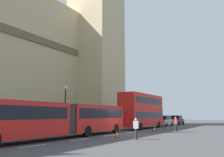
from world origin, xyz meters
The scene contains 11 objects.
ground_plane centered at (0.00, 0.00, 0.00)m, with size 160.00×160.00×0.00m, color #424244.
lane_centre_marking centered at (-2.10, 0.00, 0.01)m, with size 29.80×0.16×0.01m.
articulated_bus centered at (-6.61, 1.99, 1.75)m, with size 17.07×2.54×2.90m.
double_decker_bus centered at (10.12, 2.00, 2.71)m, with size 10.55×2.54×4.90m.
sedan_lead centered at (20.08, 2.17, 0.91)m, with size 4.40×1.86×1.85m.
sedan_trailing centered at (26.72, 1.77, 0.91)m, with size 4.40×1.86×1.85m.
traffic_cone_west centered at (-3.36, -1.51, 0.28)m, with size 0.36×0.36×0.58m.
traffic_cone_middle centered at (5.14, -1.72, 0.28)m, with size 0.36×0.36×0.58m.
street_lamp centered at (-1.35, 6.50, 3.06)m, with size 0.44×0.44×5.27m.
pedestrian_near_cones centered at (-4.24, -3.82, 0.91)m, with size 0.36×0.44×1.69m.
pedestrian_by_kerb centered at (7.13, -3.73, 0.91)m, with size 0.36×0.44×1.69m.
Camera 1 is at (-21.95, -12.28, 1.94)m, focal length 38.05 mm.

